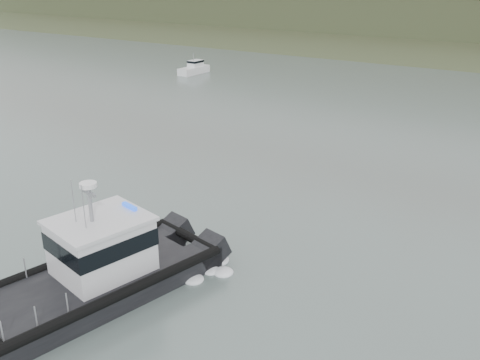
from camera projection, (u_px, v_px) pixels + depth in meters
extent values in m
plane|color=slate|center=(148.00, 279.00, 27.16)|extent=(400.00, 400.00, 0.00)
cube|color=black|center=(79.00, 275.00, 26.64)|extent=(4.11, 12.43, 1.35)
cube|color=black|center=(112.00, 300.00, 24.62)|extent=(4.11, 12.43, 1.35)
cube|color=black|center=(83.00, 282.00, 25.07)|extent=(6.72, 11.44, 0.28)
cube|color=silver|center=(102.00, 247.00, 25.28)|extent=(4.18, 4.70, 2.59)
cube|color=black|center=(101.00, 238.00, 25.10)|extent=(4.26, 4.78, 0.85)
cube|color=silver|center=(99.00, 221.00, 24.77)|extent=(4.45, 4.97, 0.18)
cylinder|color=gray|center=(90.00, 204.00, 24.21)|extent=(0.18, 0.18, 2.03)
cylinder|color=white|center=(88.00, 185.00, 23.85)|extent=(0.79, 0.79, 0.20)
cube|color=silver|center=(194.00, 71.00, 80.57)|extent=(1.92, 5.60, 1.12)
cube|color=silver|center=(195.00, 64.00, 80.59)|extent=(1.51, 2.25, 1.12)
cube|color=black|center=(195.00, 61.00, 80.45)|extent=(1.56, 2.29, 0.33)
cylinder|color=gray|center=(193.00, 57.00, 79.86)|extent=(0.07, 0.07, 1.12)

